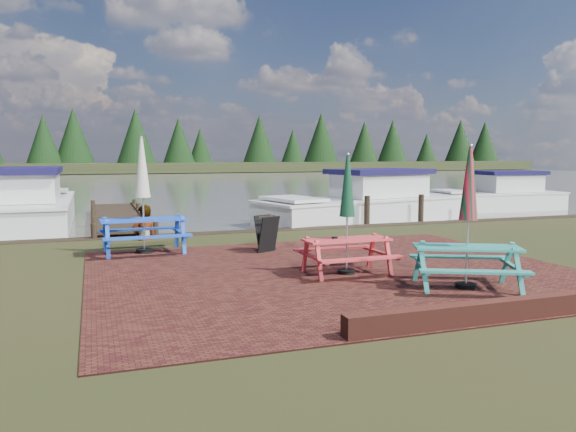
# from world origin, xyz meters

# --- Properties ---
(ground) EXTENTS (120.00, 120.00, 0.00)m
(ground) POSITION_xyz_m (0.00, 0.00, 0.00)
(ground) COLOR black
(ground) RESTS_ON ground
(paving) EXTENTS (9.00, 7.50, 0.02)m
(paving) POSITION_xyz_m (0.00, 1.00, 0.01)
(paving) COLOR #341110
(paving) RESTS_ON ground
(brick_wall) EXTENTS (6.21, 1.79, 0.30)m
(brick_wall) POSITION_xyz_m (2.15, -2.42, 0.15)
(brick_wall) COLOR #4C1E16
(brick_wall) RESTS_ON ground
(water) EXTENTS (120.00, 60.00, 0.02)m
(water) POSITION_xyz_m (0.00, 37.00, 0.00)
(water) COLOR #4C4A41
(water) RESTS_ON ground
(far_treeline) EXTENTS (120.00, 10.00, 8.10)m
(far_treeline) POSITION_xyz_m (0.00, 66.00, 3.28)
(far_treeline) COLOR black
(far_treeline) RESTS_ON ground
(picnic_table_teal) EXTENTS (2.18, 2.09, 2.37)m
(picnic_table_teal) POSITION_xyz_m (1.51, -0.90, 0.83)
(picnic_table_teal) COLOR teal
(picnic_table_teal) RESTS_ON ground
(picnic_table_red) EXTENTS (1.62, 1.44, 2.23)m
(picnic_table_red) POSITION_xyz_m (0.11, 0.77, 0.78)
(picnic_table_red) COLOR #D2353A
(picnic_table_red) RESTS_ON ground
(picnic_table_blue) EXTENTS (1.94, 1.74, 2.60)m
(picnic_table_blue) POSITION_xyz_m (-3.24, 4.30, 0.91)
(picnic_table_blue) COLOR blue
(picnic_table_blue) RESTS_ON ground
(chalkboard) EXTENTS (0.55, 0.69, 0.84)m
(chalkboard) POSITION_xyz_m (-0.58, 3.54, 0.43)
(chalkboard) COLOR black
(chalkboard) RESTS_ON ground
(jetty) EXTENTS (1.76, 9.08, 1.00)m
(jetty) POSITION_xyz_m (-3.50, 11.28, 0.11)
(jetty) COLOR black
(jetty) RESTS_ON ground
(boat_jetty) EXTENTS (2.62, 7.57, 2.19)m
(boat_jetty) POSITION_xyz_m (-6.27, 11.71, 0.45)
(boat_jetty) COLOR silver
(boat_jetty) RESTS_ON ground
(boat_near) EXTENTS (8.03, 4.36, 2.06)m
(boat_near) POSITION_xyz_m (4.80, 9.29, 0.42)
(boat_near) COLOR silver
(boat_near) RESTS_ON ground
(boat_far) EXTENTS (6.04, 2.35, 1.86)m
(boat_far) POSITION_xyz_m (12.20, 11.21, 0.36)
(boat_far) COLOR silver
(boat_far) RESTS_ON ground
(person) EXTENTS (0.75, 0.60, 1.81)m
(person) POSITION_xyz_m (-3.06, 6.37, 0.91)
(person) COLOR gray
(person) RESTS_ON ground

